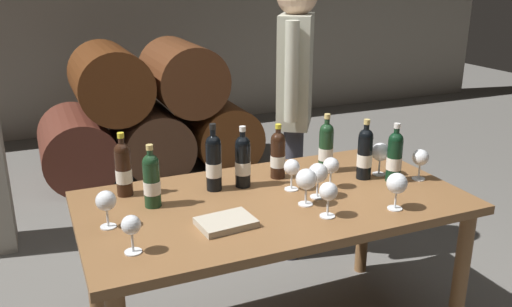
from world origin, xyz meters
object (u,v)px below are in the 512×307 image
Objects in this scene: wine_bottle_6 at (123,168)px; wine_bottle_7 at (395,156)px; wine_glass_7 at (380,153)px; wine_glass_0 at (397,184)px; wine_bottle_4 at (365,153)px; wine_glass_8 at (131,227)px; wine_bottle_3 at (152,180)px; tasting_notebook at (226,222)px; wine_bottle_0 at (243,161)px; wine_bottle_2 at (278,154)px; wine_glass_3 at (306,180)px; wine_glass_4 at (292,168)px; wine_bottle_5 at (214,162)px; wine_glass_9 at (328,193)px; wine_glass_6 at (318,174)px; wine_glass_2 at (421,158)px; wine_bottle_1 at (326,147)px; wine_glass_5 at (331,166)px; wine_glass_1 at (106,202)px; sommelier_presenting at (295,94)px; dining_table at (273,217)px.

wine_bottle_7 is (1.22, -0.34, -0.00)m from wine_bottle_6.
wine_glass_0 is at bearing -115.97° from wine_glass_7.
wine_bottle_4 reaches higher than wine_glass_8.
wine_bottle_4 is (1.02, -0.08, 0.01)m from wine_bottle_3.
wine_bottle_3 is at bearing 121.21° from tasting_notebook.
wine_bottle_0 is 1.08× the size of wine_bottle_2.
wine_bottle_4 reaches higher than wine_glass_3.
wine_glass_0 reaches higher than wine_glass_4.
wine_glass_9 is at bearing -53.96° from wine_bottle_5.
wine_bottle_3 is 0.73m from wine_glass_6.
wine_bottle_5 is at bearing 43.98° from wine_glass_8.
wine_glass_0 is at bearing -44.77° from wine_bottle_0.
wine_glass_2 is (0.32, 0.24, -0.01)m from wine_glass_0.
wine_glass_2 is at bearing -37.34° from wine_bottle_1.
wine_bottle_2 is 0.28m from wine_glass_5.
wine_glass_1 is 1.43m from sommelier_presenting.
wine_bottle_4 reaches higher than wine_glass_5.
wine_glass_6 is at bearing -44.98° from wine_bottle_0.
wine_bottle_3 is at bearing 164.26° from wine_glass_6.
wine_glass_3 reaches higher than wine_glass_0.
wine_glass_2 is 0.19m from wine_glass_7.
wine_bottle_4 is 0.84m from tasting_notebook.
sommelier_presenting is (0.35, 0.52, 0.16)m from wine_bottle_2.
wine_bottle_5 reaches higher than wine_bottle_3.
wine_glass_4 is at bearing 4.41° from wine_glass_1.
wine_glass_6 is at bearing -146.16° from wine_glass_5.
wine_glass_4 is (-0.39, 0.01, -0.02)m from wine_bottle_4.
sommelier_presenting reaches higher than wine_glass_6.
wine_bottle_0 is 0.49m from wine_glass_9.
wine_glass_9 is (0.20, -0.45, -0.02)m from wine_bottle_0.
wine_bottle_1 is at bearing 10.93° from wine_glass_1.
wine_glass_8 is (-0.77, -0.13, -0.01)m from wine_glass_3.
wine_glass_6 is at bearing -62.44° from wine_glass_4.
wine_glass_6 is (0.07, -0.13, 0.01)m from wine_glass_4.
sommelier_presenting is (0.05, 1.06, 0.17)m from wine_glass_0.
wine_glass_4 is at bearing 163.66° from wine_glass_5.
wine_glass_1 is at bearing 163.38° from wine_glass_9.
wine_bottle_4 is at bearing -0.87° from wine_glass_4.
wine_bottle_1 is at bearing 142.66° from wine_glass_2.
wine_bottle_3 is 0.94× the size of wine_bottle_4.
wine_bottle_2 is 0.51m from wine_glass_7.
wine_bottle_1 is 0.20m from wine_bottle_4.
dining_table is 11.63× the size of wine_glass_8.
wine_bottle_1 reaches higher than wine_bottle_4.
wine_glass_0 is at bearing -30.01° from wine_glass_3.
sommelier_presenting is (0.36, 1.01, 0.18)m from wine_glass_9.
wine_bottle_0 is at bearing 145.74° from wine_glass_4.
wine_bottle_4 is 0.35m from wine_glass_6.
wine_bottle_5 is 0.89m from sommelier_presenting.
wine_glass_6 is 1.06× the size of wine_glass_9.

